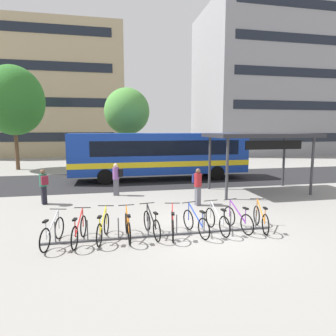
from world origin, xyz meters
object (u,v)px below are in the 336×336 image
Objects in this scene: commuter_navy_pack_2 at (198,184)px; street_tree_0 at (13,101)px; parked_bicycle_red_1 at (79,231)px; transit_shelter at (260,137)px; commuter_black_pack_1 at (117,177)px; street_tree_1 at (127,112)px; parked_bicycle_yellow_2 at (103,228)px; parked_bicycle_black_4 at (152,225)px; parked_bicycle_orange_3 at (128,227)px; city_bus at (159,154)px; parked_bicycle_silver_0 at (53,233)px; parked_bicycle_silver_7 at (217,221)px; commuter_maroon_pack_0 at (44,184)px; parked_bicycle_blue_6 at (196,223)px; parked_bicycle_orange_9 at (261,219)px; parked_bicycle_purple_8 at (238,219)px; parked_bicycle_red_5 at (173,225)px.

commuter_navy_pack_2 is 19.09m from street_tree_0.
street_tree_0 is (-6.85, 17.79, 5.46)m from parked_bicycle_red_1.
transit_shelter reaches higher than commuter_black_pack_1.
street_tree_1 is (9.29, -2.41, -0.93)m from street_tree_0.
parked_bicycle_yellow_2 and parked_bicycle_black_4 have the same top height.
parked_bicycle_orange_3 is at bearing -93.57° from street_tree_1.
city_bus is 7.13× the size of parked_bicycle_silver_0.
street_tree_0 is (-11.72, 14.26, 4.85)m from commuter_navy_pack_2.
street_tree_1 is (-2.43, 11.86, 3.92)m from commuter_navy_pack_2.
parked_bicycle_yellow_2 is at bearing -96.45° from street_tree_1.
street_tree_0 is 1.28× the size of street_tree_1.
parked_bicycle_silver_7 is at bearing 133.11° from commuter_black_pack_1.
city_bus is 10.73m from parked_bicycle_black_4.
commuter_maroon_pack_0 is at bearing -112.29° from commuter_navy_pack_2.
city_bus reaches higher than commuter_navy_pack_2.
city_bus is at bearing -16.52° from parked_bicycle_orange_3.
street_tree_1 reaches higher than parked_bicycle_blue_6.
parked_bicycle_blue_6 is 0.98× the size of parked_bicycle_silver_7.
parked_bicycle_silver_0 and parked_bicycle_blue_6 have the same top height.
parked_bicycle_blue_6 is 3.77m from commuter_navy_pack_2.
commuter_black_pack_1 is at bearing -0.98° from parked_bicycle_black_4.
street_tree_0 reaches higher than commuter_maroon_pack_0.
city_bus is at bearing -12.70° from parked_bicycle_silver_0.
parked_bicycle_black_4 is 3.81m from parked_bicycle_orange_9.
parked_bicycle_orange_3 is at bearing -53.80° from commuter_navy_pack_2.
parked_bicycle_silver_7 is 8.28m from commuter_maroon_pack_0.
parked_bicycle_yellow_2 is at bearing 79.46° from parked_bicycle_purple_8.
parked_bicycle_red_5 is 6.48m from commuter_black_pack_1.
commuter_black_pack_1 is 1.00× the size of commuter_navy_pack_2.
parked_bicycle_silver_0 is at bearing -71.14° from street_tree_0.
parked_bicycle_orange_3 and parked_bicycle_black_4 have the same top height.
street_tree_1 reaches higher than parked_bicycle_orange_9.
parked_bicycle_purple_8 is at bearing -79.92° from parked_bicycle_red_1.
city_bus is 6.02m from street_tree_1.
parked_bicycle_silver_0 is at bearing 102.26° from parked_bicycle_orange_9.
city_bus is 10.71m from parked_bicycle_blue_6.
parked_bicycle_black_4 is 3.00m from parked_bicycle_purple_8.
transit_shelter is at bearing -45.50° from parked_bicycle_yellow_2.
street_tree_0 reaches higher than street_tree_1.
parked_bicycle_silver_7 is 3.54m from commuter_navy_pack_2.
city_bus reaches higher than parked_bicycle_orange_9.
parked_bicycle_black_4 is (3.03, 0.15, 0.00)m from parked_bicycle_silver_0.
parked_bicycle_purple_8 is at bearing -76.11° from parked_bicycle_silver_0.
parked_bicycle_red_1 is at bearing 93.97° from commuter_black_pack_1.
street_tree_0 is at bearing 142.27° from transit_shelter.
city_bus is 6.99× the size of parked_bicycle_orange_3.
parked_bicycle_silver_0 and parked_bicycle_orange_9 have the same top height.
commuter_black_pack_1 is 4.49m from commuter_navy_pack_2.
parked_bicycle_yellow_2 is 1.00× the size of parked_bicycle_purple_8.
parked_bicycle_silver_0 is 0.99× the size of commuter_black_pack_1.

